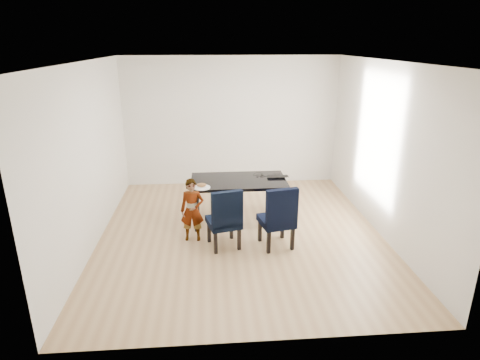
{
  "coord_description": "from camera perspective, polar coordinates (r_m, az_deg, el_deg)",
  "views": [
    {
      "loc": [
        -0.49,
        -5.87,
        2.97
      ],
      "look_at": [
        0.0,
        0.2,
        0.85
      ],
      "focal_mm": 30.0,
      "sensor_mm": 36.0,
      "label": 1
    }
  ],
  "objects": [
    {
      "name": "dining_table",
      "position": [
        6.9,
        -0.2,
        -2.91
      ],
      "size": [
        1.6,
        0.9,
        0.75
      ],
      "primitive_type": "cube",
      "color": "black",
      "rests_on": "floor"
    },
    {
      "name": "wall_right",
      "position": [
        6.68,
        19.85,
        4.0
      ],
      "size": [
        0.01,
        5.0,
        2.7
      ],
      "primitive_type": "cube",
      "color": "silver",
      "rests_on": "ground"
    },
    {
      "name": "chair_left",
      "position": [
        6.02,
        -2.37,
        -5.28
      ],
      "size": [
        0.56,
        0.58,
        0.96
      ],
      "primitive_type": "cube",
      "rotation": [
        0.0,
        0.0,
        0.25
      ],
      "color": "black",
      "rests_on": "floor"
    },
    {
      "name": "cable_tangle",
      "position": [
        6.95,
        2.88,
        0.54
      ],
      "size": [
        0.15,
        0.15,
        0.01
      ],
      "primitive_type": "torus",
      "rotation": [
        0.0,
        0.0,
        0.08
      ],
      "color": "black",
      "rests_on": "dining_table"
    },
    {
      "name": "child",
      "position": [
        6.24,
        -6.81,
        -4.28
      ],
      "size": [
        0.38,
        0.26,
        1.0
      ],
      "primitive_type": "imported",
      "rotation": [
        0.0,
        0.0,
        -0.06
      ],
      "color": "orange",
      "rests_on": "floor"
    },
    {
      "name": "ceiling",
      "position": [
        5.9,
        0.16,
        16.6
      ],
      "size": [
        4.5,
        5.0,
        0.01
      ],
      "primitive_type": "cube",
      "color": "white",
      "rests_on": "wall_back"
    },
    {
      "name": "wall_left",
      "position": [
        6.35,
        -20.62,
        3.14
      ],
      "size": [
        0.01,
        5.0,
        2.7
      ],
      "primitive_type": "cube",
      "color": "white",
      "rests_on": "ground"
    },
    {
      "name": "wall_back",
      "position": [
        8.55,
        -1.25,
        8.26
      ],
      "size": [
        4.5,
        0.01,
        2.7
      ],
      "primitive_type": "cube",
      "color": "silver",
      "rests_on": "ground"
    },
    {
      "name": "laptop",
      "position": [
        6.94,
        5.33,
        0.58
      ],
      "size": [
        0.36,
        0.23,
        0.03
      ],
      "primitive_type": "imported",
      "rotation": [
        0.0,
        0.0,
        3.14
      ],
      "color": "black",
      "rests_on": "dining_table"
    },
    {
      "name": "sandwich",
      "position": [
        6.42,
        -5.51,
        -0.7
      ],
      "size": [
        0.17,
        0.1,
        0.06
      ],
      "primitive_type": "ellipsoid",
      "rotation": [
        0.0,
        0.0,
        0.14
      ],
      "color": "#996536",
      "rests_on": "plate"
    },
    {
      "name": "floor",
      "position": [
        6.6,
        0.14,
        -7.6
      ],
      "size": [
        4.5,
        5.0,
        0.01
      ],
      "primitive_type": "cube",
      "color": "tan",
      "rests_on": "ground"
    },
    {
      "name": "wall_front",
      "position": [
        3.77,
        3.31,
        -6.32
      ],
      "size": [
        4.5,
        0.01,
        2.7
      ],
      "primitive_type": "cube",
      "color": "silver",
      "rests_on": "ground"
    },
    {
      "name": "plate",
      "position": [
        6.42,
        -5.47,
        -1.07
      ],
      "size": [
        0.34,
        0.34,
        0.02
      ],
      "primitive_type": "cylinder",
      "rotation": [
        0.0,
        0.0,
        0.29
      ],
      "color": "white",
      "rests_on": "dining_table"
    },
    {
      "name": "chair_right",
      "position": [
        6.05,
        5.2,
        -5.07
      ],
      "size": [
        0.57,
        0.58,
        0.99
      ],
      "primitive_type": "cube",
      "rotation": [
        0.0,
        0.0,
        0.2
      ],
      "color": "black",
      "rests_on": "floor"
    }
  ]
}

